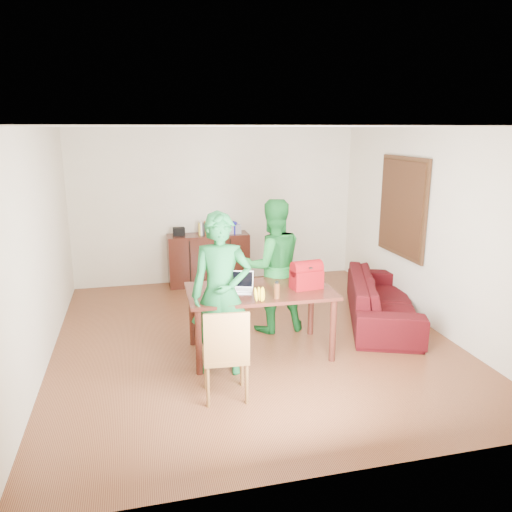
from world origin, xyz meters
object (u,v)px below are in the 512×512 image
object	(u,v)px
person_far	(273,266)
sofa	(382,299)
person_near	(221,294)
red_bag	(306,277)
chair	(226,371)
bottle	(277,290)
table	(260,298)
laptop	(239,288)

from	to	relation	value
person_far	sofa	bearing A→B (deg)	174.64
person_near	red_bag	xyz separation A→B (m)	(1.09, 0.29, 0.03)
chair	bottle	world-z (taller)	bottle
chair	red_bag	bearing A→B (deg)	41.59
bottle	sofa	xyz separation A→B (m)	(1.85, 0.96, -0.59)
person_near	sofa	distance (m)	2.74
chair	red_bag	xyz separation A→B (m)	(1.15, 0.87, 0.66)
table	laptop	distance (m)	0.30
laptop	sofa	distance (m)	2.36
bottle	red_bag	bearing A→B (deg)	31.48
chair	bottle	bearing A→B (deg)	44.75
laptop	bottle	size ratio (longest dim) A/B	1.79
table	person_near	bearing A→B (deg)	-144.22
red_bag	person_far	bearing A→B (deg)	98.07
chair	laptop	world-z (taller)	laptop
person_far	table	bearing A→B (deg)	60.25
person_near	bottle	bearing A→B (deg)	13.19
table	red_bag	xyz separation A→B (m)	(0.56, -0.08, 0.24)
person_far	red_bag	size ratio (longest dim) A/B	4.93
person_near	table	bearing A→B (deg)	46.46
table	sofa	world-z (taller)	table
chair	laptop	xyz separation A→B (m)	(0.34, 0.93, 0.57)
sofa	person_near	bearing A→B (deg)	132.50
table	person_near	xyz separation A→B (m)	(-0.53, -0.36, 0.21)
table	red_bag	size ratio (longest dim) A/B	4.82
person_near	red_bag	bearing A→B (deg)	26.93
person_far	bottle	world-z (taller)	person_far
bottle	person_far	bearing A→B (deg)	77.04
person_near	person_far	size ratio (longest dim) A/B	1.02
chair	laptop	distance (m)	1.14
person_near	chair	bearing A→B (deg)	-84.15
laptop	red_bag	bearing A→B (deg)	14.76
red_bag	person_near	bearing A→B (deg)	-172.77
laptop	red_bag	size ratio (longest dim) A/B	0.99
person_near	sofa	world-z (taller)	person_near
sofa	table	bearing A→B (deg)	128.49
person_near	laptop	xyz separation A→B (m)	(0.28, 0.35, -0.06)
red_bag	laptop	bearing A→B (deg)	168.23
table	bottle	bearing A→B (deg)	-71.42
laptop	table	bearing A→B (deg)	22.41
bottle	sofa	world-z (taller)	bottle
table	red_bag	world-z (taller)	red_bag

